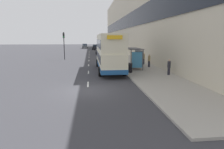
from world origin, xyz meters
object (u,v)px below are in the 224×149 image
Objects in this scene: pedestrian_1 at (144,58)px; litter_bin at (130,68)px; car_1 at (95,47)px; pedestrian_2 at (169,67)px; pedestrian_at_shelter at (149,61)px; pedestrian_3 at (139,60)px; double_decker_bus_near at (109,52)px; car_0 at (100,50)px; car_2 at (85,46)px; bus_shelter at (135,55)px; traffic_light_far_kerb at (64,41)px.

pedestrian_1 reaches higher than litter_bin.
pedestrian_2 is (6.25, -47.39, 0.11)m from car_1.
pedestrian_at_shelter is 1.02× the size of pedestrian_2.
car_1 is 45.57m from litter_bin.
pedestrian_3 is at bearing 163.24° from pedestrian_at_shelter.
pedestrian_at_shelter reaches higher than car_1.
double_decker_bus_near reaches higher than pedestrian_at_shelter.
car_0 is 21.08m from pedestrian_1.
car_2 is 57.38m from pedestrian_2.
litter_bin is at bearing -117.01° from pedestrian_1.
car_1 is at bearing 91.99° from car_0.
pedestrian_at_shelter is at bearing 100.57° from car_2.
pedestrian_2 is 0.93× the size of pedestrian_3.
car_0 is at bearing 98.71° from car_2.
car_2 is 54.99m from litter_bin.
car_0 reaches higher than car_1.
pedestrian_at_shelter is (2.09, 1.10, -0.90)m from bus_shelter.
traffic_light_far_kerb reaches higher than bus_shelter.
car_2 is at bearing 98.71° from car_0.
bus_shelter reaches higher than pedestrian_at_shelter.
double_decker_bus_near is 6.76× the size of pedestrian_2.
pedestrian_1 is 8.36m from pedestrian_2.
traffic_light_far_kerb is (-2.79, -38.97, 2.44)m from car_2.
pedestrian_3 is (4.67, -41.29, 0.17)m from car_1.
pedestrian_1 is 0.34× the size of traffic_light_far_kerb.
pedestrian_3 is (4.18, 2.03, -1.26)m from double_decker_bus_near.
bus_shelter is 2.52m from pedestrian_at_shelter.
pedestrian_1 is (5.21, -20.43, 0.10)m from car_0.
car_2 is (-4.09, 52.47, -1.44)m from double_decker_bus_near.
pedestrian_at_shelter is at bearing 93.78° from pedestrian_2.
litter_bin is at bearing 96.44° from car_2.
car_0 is 1.08× the size of car_2.
pedestrian_at_shelter is 17.19m from traffic_light_far_kerb.
pedestrian_3 reaches higher than car_1.
car_1 is at bearing 111.52° from car_2.
bus_shelter is 1.01× the size of car_2.
litter_bin is (-1.22, -2.74, -1.21)m from bus_shelter.
pedestrian_1 is (-0.02, 2.62, 0.01)m from pedestrian_at_shelter.
double_decker_bus_near is at bearing -154.12° from pedestrian_3.
pedestrian_3 is (-1.18, -2.26, 0.04)m from pedestrian_1.
car_0 is (0.16, 24.72, -1.40)m from double_decker_bus_near.
pedestrian_at_shelter is at bearing -89.58° from pedestrian_1.
double_decker_bus_near reaches higher than pedestrian_2.
pedestrian_2 is 4.16m from litter_bin.
pedestrian_1 is (5.37, 4.29, -1.30)m from double_decker_bus_near.
pedestrian_at_shelter is 2.62m from pedestrian_1.
traffic_light_far_kerb reaches higher than litter_bin.
pedestrian_2 is (0.38, -5.73, -0.02)m from pedestrian_at_shelter.
traffic_light_far_kerb is at bearing 143.05° from pedestrian_1.
pedestrian_3 is (8.27, -50.44, 0.18)m from car_2.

